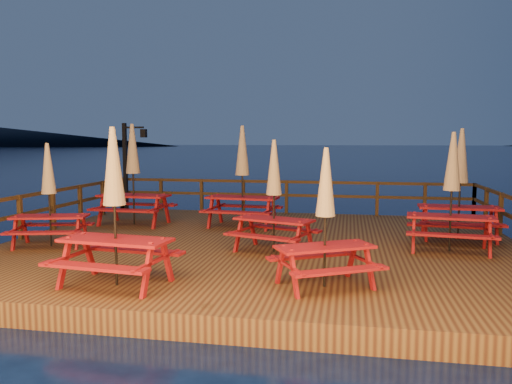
% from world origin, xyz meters
% --- Properties ---
extents(ground, '(500.00, 500.00, 0.00)m').
position_xyz_m(ground, '(0.00, 0.00, 0.00)').
color(ground, '#050F32').
rests_on(ground, ground).
extents(deck, '(12.00, 10.00, 0.40)m').
position_xyz_m(deck, '(0.00, 0.00, 0.20)').
color(deck, '#402314').
rests_on(deck, ground).
extents(deck_piles, '(11.44, 9.44, 1.40)m').
position_xyz_m(deck_piles, '(0.00, 0.00, -0.30)').
color(deck_piles, '#322310').
rests_on(deck_piles, ground).
extents(railing, '(11.80, 9.75, 1.10)m').
position_xyz_m(railing, '(0.00, 1.78, 1.16)').
color(railing, '#322310').
rests_on(railing, deck).
extents(lamp_post, '(0.85, 0.18, 3.00)m').
position_xyz_m(lamp_post, '(-5.39, 4.55, 2.20)').
color(lamp_post, black).
rests_on(lamp_post, deck).
extents(picnic_table_0, '(2.09, 1.75, 2.88)m').
position_xyz_m(picnic_table_0, '(-4.04, 1.87, 1.90)').
color(picnic_table_0, maroon).
rests_on(picnic_table_0, deck).
extents(picnic_table_1, '(2.07, 1.88, 2.44)m').
position_xyz_m(picnic_table_1, '(0.44, -0.87, 1.67)').
color(picnic_table_1, maroon).
rests_on(picnic_table_1, deck).
extents(picnic_table_2, '(1.94, 1.73, 2.36)m').
position_xyz_m(picnic_table_2, '(-4.68, -1.25, 1.63)').
color(picnic_table_2, maroon).
rests_on(picnic_table_2, deck).
extents(picnic_table_3, '(1.99, 1.70, 2.60)m').
position_xyz_m(picnic_table_3, '(4.23, -0.08, 1.75)').
color(picnic_table_3, maroon).
rests_on(picnic_table_3, deck).
extents(picnic_table_4, '(2.01, 1.72, 2.64)m').
position_xyz_m(picnic_table_4, '(-1.78, -3.85, 1.77)').
color(picnic_table_4, maroon).
rests_on(picnic_table_4, deck).
extents(picnic_table_5, '(2.12, 1.80, 2.82)m').
position_xyz_m(picnic_table_5, '(-0.90, 2.09, 1.87)').
color(picnic_table_5, maroon).
rests_on(picnic_table_5, deck).
extents(picnic_table_6, '(1.97, 1.65, 2.71)m').
position_xyz_m(picnic_table_6, '(4.69, 1.33, 1.81)').
color(picnic_table_6, maroon).
rests_on(picnic_table_6, deck).
extents(picnic_table_7, '(2.06, 1.95, 2.31)m').
position_xyz_m(picnic_table_7, '(1.66, -3.29, 1.60)').
color(picnic_table_7, maroon).
rests_on(picnic_table_7, deck).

